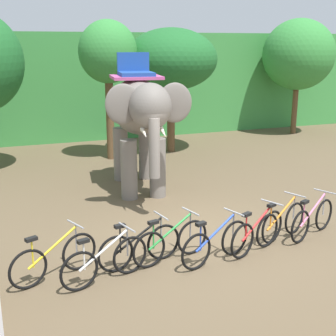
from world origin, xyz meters
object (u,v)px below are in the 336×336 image
Objects in this scene: bike_red at (258,232)px; bike_pink at (312,219)px; tree_far_right at (108,53)px; elephant at (139,113)px; bike_yellow at (54,259)px; bike_green at (171,242)px; bike_black at (140,246)px; tree_left at (299,55)px; tree_right at (171,60)px; bike_white at (105,261)px; bike_orange at (281,223)px; bike_blue at (216,243)px.

bike_pink is (1.47, 0.21, 0.00)m from bike_red.
bike_red is 1.00× the size of bike_pink.
elephant is at bearing -91.46° from tree_far_right.
tree_far_right is 3.04× the size of bike_pink.
bike_yellow is 2.16m from bike_green.
bike_pink is (3.86, 0.03, 0.00)m from bike_black.
tree_far_right is 9.01m from bike_black.
bike_green is 3.25m from bike_pink.
tree_left reaches higher than bike_green.
tree_right is 2.89× the size of bike_red.
bike_green and bike_red have the same top height.
bike_green is at bearing -95.47° from tree_far_right.
bike_white is at bearing -175.00° from bike_pink.
bike_white is at bearing -136.83° from tree_left.
bike_white is 3.13m from bike_red.
bike_pink is (0.74, -0.06, 0.00)m from bike_orange.
tree_right reaches higher than bike_pink.
bike_blue is 1.03× the size of bike_orange.
bike_orange is (-0.71, -8.51, -3.05)m from tree_right.
bike_yellow is at bearing 179.89° from bike_pink.
bike_yellow is 1.00× the size of bike_orange.
bike_green and bike_blue have the same top height.
bike_black is 1.07× the size of bike_red.
bike_red is (0.98, -8.45, -3.30)m from tree_far_right.
tree_right is at bearing 59.58° from elephant.
bike_orange is at bearing 20.43° from bike_red.
bike_black is at bearing -114.01° from tree_right.
bike_white is 1.04× the size of bike_pink.
bike_yellow is (-2.96, -8.23, -3.30)m from tree_far_right.
bike_green is at bearing -110.48° from tree_right.
bike_black is 1.06× the size of bike_orange.
tree_left reaches higher than bike_pink.
elephant is at bearing 73.12° from bike_black.
elephant is at bearing 120.94° from bike_pink.
tree_right is at bearing 65.99° from bike_black.
tree_left is (6.58, 1.48, 0.09)m from tree_right.
tree_left is at bearing 32.42° from elephant.
bike_pink is (5.42, -0.01, 0.00)m from bike_yellow.
bike_black is at bearing 175.53° from bike_red.
bike_orange is (1.82, -4.21, -1.82)m from elephant.
bike_blue and bike_orange have the same top height.
tree_left reaches higher than bike_black.
bike_orange is (4.67, 0.05, 0.00)m from bike_yellow.
tree_left is at bearing 49.16° from bike_blue.
tree_left is at bearing 11.42° from tree_far_right.
bike_blue is (-9.03, -10.44, -3.15)m from tree_left.
bike_black is (1.55, -0.04, 0.00)m from bike_yellow.
bike_blue is (0.08, -4.66, -1.82)m from elephant.
bike_white and bike_orange have the same top height.
tree_far_right is at bearing 101.84° from bike_orange.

